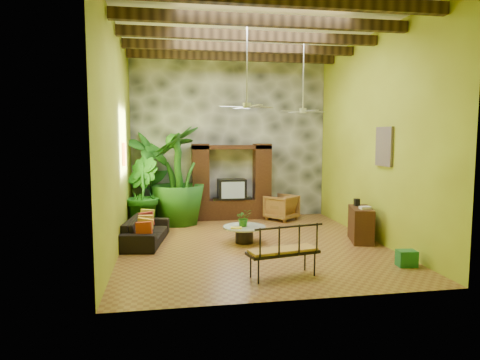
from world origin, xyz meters
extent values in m
plane|color=brown|center=(0.00, 0.00, 0.00)|extent=(7.00, 7.00, 0.00)
cube|color=silver|center=(0.00, 0.00, 5.00)|extent=(6.00, 7.00, 0.02)
cube|color=olive|center=(0.00, 3.50, 2.50)|extent=(6.00, 0.02, 5.00)
cube|color=olive|center=(-3.00, 0.00, 2.50)|extent=(0.02, 7.00, 5.00)
cube|color=olive|center=(3.00, 0.00, 2.50)|extent=(0.02, 7.00, 5.00)
cube|color=#36393D|center=(0.00, 3.44, 2.50)|extent=(5.98, 0.10, 4.98)
cube|color=#3A2712|center=(0.00, -2.60, 4.78)|extent=(5.95, 0.16, 0.22)
cube|color=#3A2712|center=(0.00, -1.30, 4.78)|extent=(5.95, 0.16, 0.22)
cube|color=#3A2712|center=(0.00, 0.00, 4.78)|extent=(5.95, 0.16, 0.22)
cube|color=#3A2712|center=(0.00, 1.30, 4.78)|extent=(5.95, 0.16, 0.22)
cube|color=#3A2712|center=(0.00, 2.60, 4.78)|extent=(5.95, 0.16, 0.22)
cube|color=black|center=(0.00, 3.14, 0.30)|extent=(2.40, 0.50, 0.60)
cube|color=black|center=(-0.95, 3.14, 1.30)|extent=(0.50, 0.48, 2.00)
cube|color=black|center=(0.95, 3.14, 1.30)|extent=(0.50, 0.48, 2.00)
cube|color=black|center=(0.00, 3.14, 2.20)|extent=(2.40, 0.48, 0.12)
cube|color=black|center=(0.00, 3.12, 0.92)|extent=(0.85, 0.52, 0.62)
cube|color=#8C99A8|center=(0.00, 2.85, 0.92)|extent=(0.70, 0.02, 0.50)
cylinder|color=silver|center=(-0.20, -0.40, 4.10)|extent=(0.04, 0.04, 1.80)
cylinder|color=silver|center=(-0.20, -0.40, 3.20)|extent=(0.18, 0.18, 0.12)
cube|color=silver|center=(0.15, -0.31, 3.18)|extent=(0.58, 0.26, 0.01)
cube|color=silver|center=(-0.29, -0.05, 3.18)|extent=(0.26, 0.58, 0.01)
cube|color=silver|center=(-0.55, -0.49, 3.18)|extent=(0.58, 0.26, 0.01)
cube|color=silver|center=(-0.11, -0.75, 3.18)|extent=(0.26, 0.58, 0.01)
cylinder|color=silver|center=(1.60, 1.20, 4.10)|extent=(0.04, 0.04, 1.80)
cylinder|color=silver|center=(1.60, 1.20, 3.20)|extent=(0.18, 0.18, 0.12)
cube|color=silver|center=(1.95, 1.29, 3.18)|extent=(0.58, 0.26, 0.01)
cube|color=silver|center=(1.51, 1.55, 3.18)|extent=(0.26, 0.58, 0.01)
cube|color=silver|center=(1.25, 1.11, 3.18)|extent=(0.58, 0.26, 0.01)
cube|color=silver|center=(1.69, 0.85, 3.18)|extent=(0.26, 0.58, 0.01)
cube|color=orange|center=(-2.96, 1.00, 2.10)|extent=(0.06, 0.32, 0.55)
cube|color=#225C7F|center=(2.96, -0.60, 2.30)|extent=(0.06, 0.70, 0.90)
imported|color=black|center=(-2.46, 0.54, 0.30)|extent=(1.11, 2.14, 0.60)
imported|color=brown|center=(1.46, 2.72, 0.38)|extent=(1.17, 1.17, 0.76)
imported|color=#1E6219|center=(-2.44, 3.15, 1.37)|extent=(1.72, 1.68, 2.73)
imported|color=#1B5F19|center=(-2.65, 2.13, 0.99)|extent=(1.22, 1.33, 1.97)
imported|color=#1E5817|center=(-1.63, 2.62, 1.40)|extent=(2.05, 2.05, 2.80)
cylinder|color=black|center=(-0.15, 0.16, 0.18)|extent=(0.43, 0.43, 0.36)
cylinder|color=silver|center=(-0.15, 0.16, 0.38)|extent=(1.02, 1.02, 0.04)
imported|color=#205B18|center=(-0.16, 0.17, 0.61)|extent=(0.39, 0.34, 0.41)
cube|color=yellow|center=(-0.38, -0.05, 0.41)|extent=(0.29, 0.23, 0.03)
cube|color=black|center=(0.09, -2.39, 0.45)|extent=(1.37, 0.69, 0.05)
cube|color=#C48B3C|center=(0.09, -2.39, 0.49)|extent=(1.30, 0.63, 0.06)
cube|color=black|center=(0.09, -2.63, 0.72)|extent=(1.30, 0.30, 0.54)
cube|color=#3E2513|center=(2.65, -0.18, 0.41)|extent=(0.72, 1.12, 0.83)
cube|color=#1B672B|center=(2.65, -2.20, 0.16)|extent=(0.39, 0.31, 0.32)
camera|label=1|loc=(-1.96, -9.68, 2.56)|focal=32.00mm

